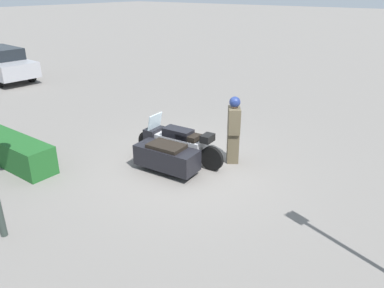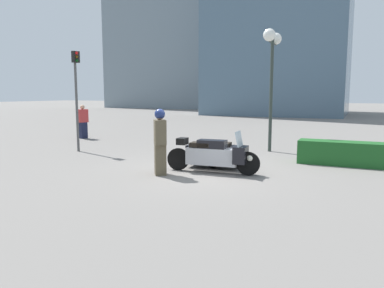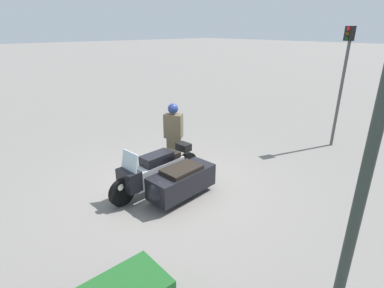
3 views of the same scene
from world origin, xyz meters
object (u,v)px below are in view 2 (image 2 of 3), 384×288
officer_rider (160,140)px  police_motorcycle (217,154)px  twin_lamp_post (272,53)px  traffic_light_far (76,87)px  pedestrian_bystander (83,122)px  hedge_bush_curbside (345,153)px

officer_rider → police_motorcycle: bearing=-169.1°
twin_lamp_post → traffic_light_far: size_ratio=1.20×
police_motorcycle → twin_lamp_post: 5.06m
traffic_light_far → pedestrian_bystander: (-2.56, 3.22, -1.56)m
hedge_bush_curbside → police_motorcycle: bearing=-144.8°
hedge_bush_curbside → pedestrian_bystander: size_ratio=1.69×
police_motorcycle → twin_lamp_post: size_ratio=0.60×
officer_rider → pedestrian_bystander: size_ratio=1.09×
officer_rider → pedestrian_bystander: 9.07m
traffic_light_far → twin_lamp_post: bearing=41.6°
officer_rider → traffic_light_far: (-4.69, 2.23, 1.44)m
traffic_light_far → pedestrian_bystander: size_ratio=2.28×
traffic_light_far → police_motorcycle: bearing=6.7°
officer_rider → twin_lamp_post: 6.03m
officer_rider → traffic_light_far: 5.39m
officer_rider → traffic_light_far: size_ratio=0.48×
officer_rider → pedestrian_bystander: officer_rider is taller
officer_rider → twin_lamp_post: bearing=-143.7°
police_motorcycle → hedge_bush_curbside: police_motorcycle is taller
twin_lamp_post → pedestrian_bystander: twin_lamp_post is taller
hedge_bush_curbside → twin_lamp_post: bearing=146.9°
police_motorcycle → traffic_light_far: traffic_light_far is taller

